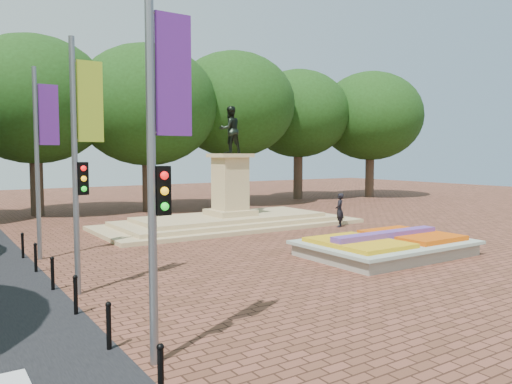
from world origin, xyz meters
TOP-DOWN VIEW (x-y plane):
  - ground at (0.00, 0.00)m, footprint 90.00×90.00m
  - flower_bed at (1.03, -2.00)m, footprint 6.30×4.30m
  - monument at (0.00, 8.00)m, footprint 14.00×6.00m
  - tree_row_back at (2.33, 18.00)m, footprint 44.80×8.80m
  - banner_poles at (-10.08, -1.31)m, footprint 0.88×11.17m
  - bollard_row at (-10.70, -1.50)m, footprint 0.12×13.12m
  - pedestrian at (4.67, 4.50)m, footprint 0.78×0.76m

SIDE VIEW (x-z plane):
  - ground at x=0.00m, z-range 0.00..0.00m
  - flower_bed at x=1.03m, z-range -0.08..0.83m
  - bollard_row at x=-10.70m, z-range 0.04..1.02m
  - monument at x=0.00m, z-range -2.32..4.09m
  - pedestrian at x=4.67m, z-range 0.00..1.80m
  - banner_poles at x=-10.08m, z-range 0.38..7.38m
  - tree_row_back at x=2.33m, z-range 1.46..11.89m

